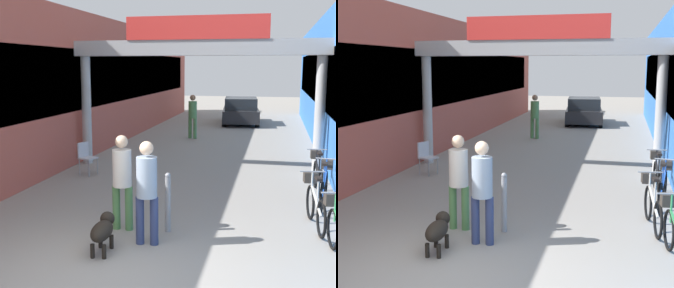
# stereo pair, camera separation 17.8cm
# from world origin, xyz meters

# --- Properties ---
(ground_plane) EXTENTS (80.00, 80.00, 0.00)m
(ground_plane) POSITION_xyz_m (0.00, 0.00, 0.00)
(ground_plane) COLOR gray
(storefront_left) EXTENTS (3.00, 26.00, 4.58)m
(storefront_left) POSITION_xyz_m (-5.09, 11.00, 2.29)
(storefront_left) COLOR #B25142
(storefront_left) RESTS_ON ground_plane
(arcade_sign_gateway) EXTENTS (7.40, 0.47, 4.29)m
(arcade_sign_gateway) POSITION_xyz_m (0.00, 7.36, 3.07)
(arcade_sign_gateway) COLOR #B2B2B2
(arcade_sign_gateway) RESTS_ON ground_plane
(pedestrian_with_dog) EXTENTS (0.39, 0.36, 1.74)m
(pedestrian_with_dog) POSITION_xyz_m (0.19, 1.42, 1.00)
(pedestrian_with_dog) COLOR navy
(pedestrian_with_dog) RESTS_ON ground_plane
(pedestrian_companion) EXTENTS (0.38, 0.35, 1.73)m
(pedestrian_companion) POSITION_xyz_m (-0.43, 2.01, 0.99)
(pedestrian_companion) COLOR #4C7F47
(pedestrian_companion) RESTS_ON ground_plane
(pedestrian_carrying_crate) EXTENTS (0.44, 0.44, 1.78)m
(pedestrian_carrying_crate) POSITION_xyz_m (-1.09, 12.92, 1.03)
(pedestrian_carrying_crate) COLOR #4C7F47
(pedestrian_carrying_crate) RESTS_ON ground_plane
(dog_on_leash) EXTENTS (0.36, 0.80, 0.58)m
(dog_on_leash) POSITION_xyz_m (-0.41, 0.96, 0.37)
(dog_on_leash) COLOR black
(dog_on_leash) RESTS_ON ground_plane
(bicycle_silver_second) EXTENTS (0.46, 1.68, 0.98)m
(bicycle_silver_second) POSITION_xyz_m (2.96, 3.00, 0.44)
(bicycle_silver_second) COLOR black
(bicycle_silver_second) RESTS_ON ground_plane
(bicycle_blue_third) EXTENTS (0.47, 1.68, 0.98)m
(bicycle_blue_third) POSITION_xyz_m (3.25, 4.34, 0.44)
(bicycle_blue_third) COLOR black
(bicycle_blue_third) RESTS_ON ground_plane
(bicycle_black_farthest) EXTENTS (0.46, 1.69, 0.98)m
(bicycle_black_farthest) POSITION_xyz_m (3.21, 5.49, 0.44)
(bicycle_black_farthest) COLOR black
(bicycle_black_farthest) RESTS_ON ground_plane
(bollard_post_metal) EXTENTS (0.10, 0.10, 1.08)m
(bollard_post_metal) POSITION_xyz_m (0.39, 2.09, 0.55)
(bollard_post_metal) COLOR gray
(bollard_post_metal) RESTS_ON ground_plane
(cafe_chair_aluminium_nearer) EXTENTS (0.51, 0.51, 0.89)m
(cafe_chair_aluminium_nearer) POSITION_xyz_m (-2.78, 5.91, 0.54)
(cafe_chair_aluminium_nearer) COLOR gray
(cafe_chair_aluminium_nearer) RESTS_ON ground_plane
(parked_car_black) EXTENTS (2.07, 4.13, 1.33)m
(parked_car_black) POSITION_xyz_m (0.44, 18.39, 0.64)
(parked_car_black) COLOR black
(parked_car_black) RESTS_ON ground_plane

